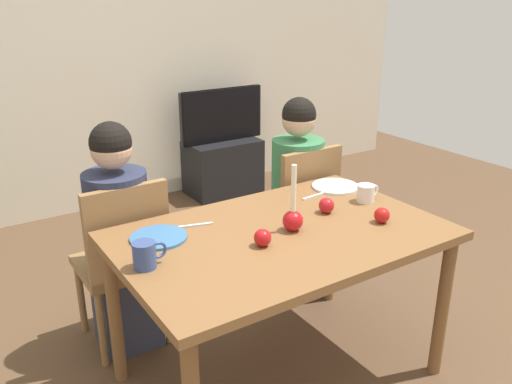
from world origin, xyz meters
TOP-DOWN VIEW (x-y plane):
  - ground_plane at (0.00, 0.00)m, footprint 7.68×7.68m
  - back_wall at (0.00, 2.60)m, footprint 6.40×0.10m
  - dining_table at (0.00, 0.00)m, footprint 1.40×0.90m
  - chair_left at (-0.50, 0.61)m, footprint 0.40×0.40m
  - chair_right at (0.57, 0.61)m, footprint 0.40×0.40m
  - person_left_child at (-0.50, 0.64)m, footprint 0.30×0.30m
  - person_right_child at (0.57, 0.64)m, footprint 0.30×0.30m
  - tv_stand at (1.02, 2.30)m, footprint 0.64×0.40m
  - tv at (1.02, 2.30)m, footprint 0.79×0.05m
  - candle_centerpiece at (0.05, -0.01)m, footprint 0.09×0.09m
  - plate_left at (-0.47, 0.23)m, footprint 0.24×0.24m
  - plate_right at (0.56, 0.29)m, footprint 0.25×0.25m
  - mug_left at (-0.61, 0.02)m, footprint 0.13×0.09m
  - mug_right at (0.55, 0.06)m, footprint 0.13×0.09m
  - fork_left at (-0.29, 0.26)m, footprint 0.18×0.06m
  - fork_right at (0.40, 0.25)m, footprint 0.18×0.03m
  - apple_near_candle at (0.43, -0.16)m, footprint 0.07×0.07m
  - apple_by_left_plate at (0.30, 0.06)m, footprint 0.07×0.07m
  - apple_by_right_mug at (-0.14, -0.07)m, footprint 0.07×0.07m

SIDE VIEW (x-z plane):
  - ground_plane at x=0.00m, z-range 0.00..0.00m
  - tv_stand at x=1.02m, z-range 0.00..0.48m
  - chair_left at x=-0.50m, z-range 0.06..0.96m
  - chair_right at x=0.57m, z-range 0.06..0.96m
  - person_left_child at x=-0.50m, z-range -0.02..1.16m
  - person_right_child at x=0.57m, z-range -0.02..1.16m
  - dining_table at x=0.00m, z-range 0.29..1.04m
  - tv at x=1.02m, z-range 0.48..0.94m
  - fork_left at x=-0.29m, z-range 0.75..0.76m
  - fork_right at x=0.40m, z-range 0.75..0.76m
  - plate_left at x=-0.47m, z-range 0.75..0.76m
  - plate_right at x=0.56m, z-range 0.75..0.76m
  - apple_near_candle at x=0.43m, z-range 0.75..0.82m
  - apple_by_right_mug at x=-0.14m, z-range 0.75..0.82m
  - apple_by_left_plate at x=0.30m, z-range 0.75..0.82m
  - mug_right at x=0.55m, z-range 0.75..0.84m
  - mug_left at x=-0.61m, z-range 0.75..0.85m
  - candle_centerpiece at x=0.05m, z-range 0.66..0.96m
  - back_wall at x=0.00m, z-range 0.00..2.60m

